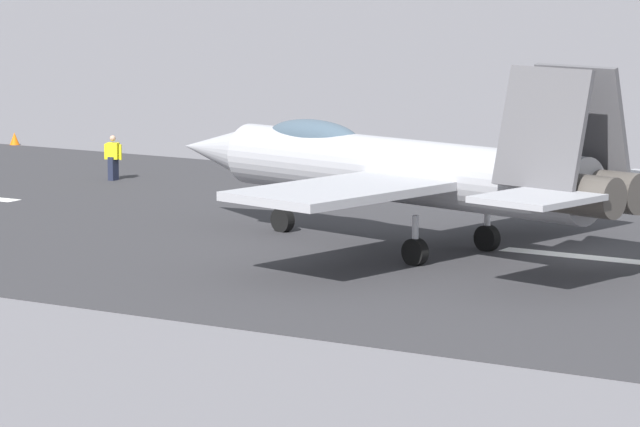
% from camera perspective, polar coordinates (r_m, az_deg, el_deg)
% --- Properties ---
extents(ground_plane, '(400.00, 400.00, 0.00)m').
position_cam_1_polar(ground_plane, '(51.48, 9.08, -1.45)').
color(ground_plane, slate).
extents(runway_strip, '(240.00, 26.00, 0.02)m').
position_cam_1_polar(runway_strip, '(51.47, 9.10, -1.44)').
color(runway_strip, '#303033').
rests_on(runway_strip, ground).
extents(fighter_jet, '(17.56, 13.87, 5.59)m').
position_cam_1_polar(fighter_jet, '(52.03, 2.66, 1.42)').
color(fighter_jet, '#9E9EA4').
rests_on(fighter_jet, ground).
extents(crew_person, '(0.68, 0.38, 1.69)m').
position_cam_1_polar(crew_person, '(67.75, -6.52, 1.74)').
color(crew_person, '#1E2338').
rests_on(crew_person, ground).
extents(marker_cone_mid, '(0.44, 0.44, 0.55)m').
position_cam_1_polar(marker_cone_mid, '(68.74, 3.05, 1.40)').
color(marker_cone_mid, orange).
rests_on(marker_cone_mid, ground).
extents(marker_cone_far, '(0.44, 0.44, 0.55)m').
position_cam_1_polar(marker_cone_far, '(80.10, -9.57, 2.33)').
color(marker_cone_far, orange).
rests_on(marker_cone_far, ground).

